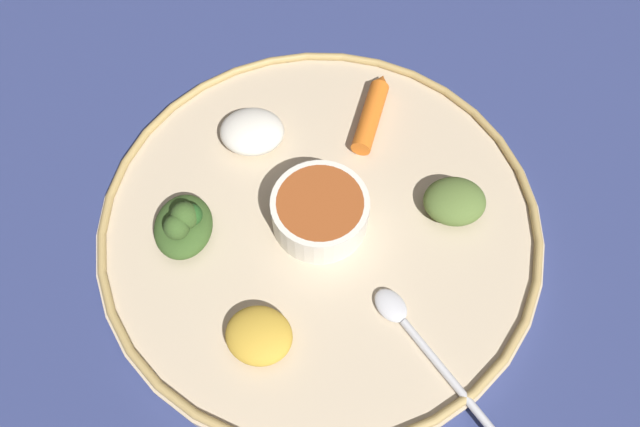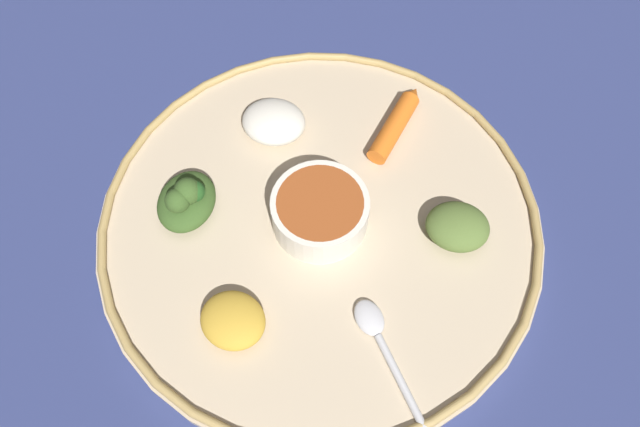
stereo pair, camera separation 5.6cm
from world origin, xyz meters
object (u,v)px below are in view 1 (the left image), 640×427
greens_pile (183,225)px  carrot_near_spoon (372,112)px  center_bowl (320,211)px  spoon (424,346)px

greens_pile → carrot_near_spoon: bearing=-102.1°
greens_pile → carrot_near_spoon: 0.22m
center_bowl → spoon: size_ratio=0.50×
center_bowl → greens_pile: size_ratio=1.06×
center_bowl → greens_pile: bearing=47.0°
spoon → carrot_near_spoon: 0.24m
greens_pile → center_bowl: bearing=-133.0°
center_bowl → greens_pile: 0.12m
spoon → greens_pile: size_ratio=2.11×
spoon → greens_pile: (0.23, 0.06, 0.02)m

